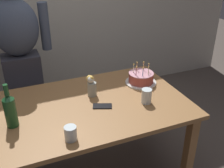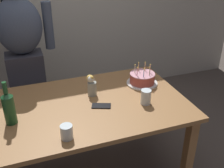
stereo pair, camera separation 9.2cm
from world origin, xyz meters
name	(u,v)px [view 1 (the left image)]	position (x,y,z in m)	size (l,w,h in m)	color
dining_table	(91,114)	(0.00, 0.00, 0.64)	(1.50, 0.96, 0.74)	olive
birthday_cake	(141,78)	(0.53, 0.16, 0.79)	(0.27, 0.27, 0.18)	white
water_glass_near	(147,96)	(0.41, -0.15, 0.80)	(0.08, 0.08, 0.12)	silver
water_glass_far	(71,133)	(-0.25, -0.36, 0.79)	(0.08, 0.08, 0.10)	silver
wine_bottle	(10,110)	(-0.57, -0.06, 0.87)	(0.08, 0.08, 0.32)	#194723
cell_phone	(102,106)	(0.07, -0.07, 0.74)	(0.14, 0.07, 0.01)	black
flower_vase	(91,85)	(0.06, 0.12, 0.83)	(0.07, 0.09, 0.17)	#999E93
person_man_bearded	(21,60)	(-0.41, 0.78, 0.87)	(0.61, 0.27, 1.66)	#33333D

